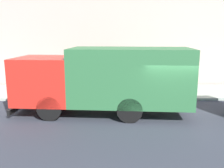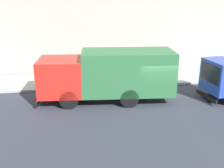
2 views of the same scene
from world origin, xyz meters
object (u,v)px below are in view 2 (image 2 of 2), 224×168
object	(u,v)px
large_utility_truck	(108,74)
pedestrian_walking	(86,69)
traffic_cone_orange	(43,82)
pedestrian_standing	(106,68)

from	to	relation	value
large_utility_truck	pedestrian_walking	world-z (taller)	large_utility_truck
large_utility_truck	traffic_cone_orange	xyz separation A→B (m)	(3.08, 4.30, -1.32)
pedestrian_standing	traffic_cone_orange	distance (m)	4.72
traffic_cone_orange	pedestrian_walking	bearing A→B (deg)	-73.94
large_utility_truck	pedestrian_walking	size ratio (longest dim) A/B	5.08
traffic_cone_orange	pedestrian_standing	bearing A→B (deg)	-81.22
large_utility_truck	traffic_cone_orange	distance (m)	5.45
large_utility_truck	pedestrian_standing	bearing A→B (deg)	-0.19
pedestrian_standing	traffic_cone_orange	bearing A→B (deg)	20.31
pedestrian_walking	pedestrian_standing	xyz separation A→B (m)	(-0.19, -1.47, 0.06)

